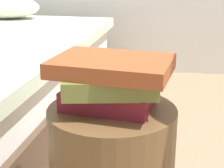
# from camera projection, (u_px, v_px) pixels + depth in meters

# --- Properties ---
(book_maroon) EXTENTS (0.25, 0.19, 0.05)m
(book_maroon) POSITION_uv_depth(u_px,v_px,m) (109.00, 98.00, 0.97)
(book_maroon) COLOR maroon
(book_maroon) RESTS_ON side_table
(book_olive) EXTENTS (0.26, 0.22, 0.05)m
(book_olive) POSITION_uv_depth(u_px,v_px,m) (110.00, 81.00, 0.94)
(book_olive) COLOR olive
(book_olive) RESTS_ON book_maroon
(book_rust) EXTENTS (0.32, 0.25, 0.04)m
(book_rust) POSITION_uv_depth(u_px,v_px,m) (111.00, 65.00, 0.93)
(book_rust) COLOR #994723
(book_rust) RESTS_ON book_olive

